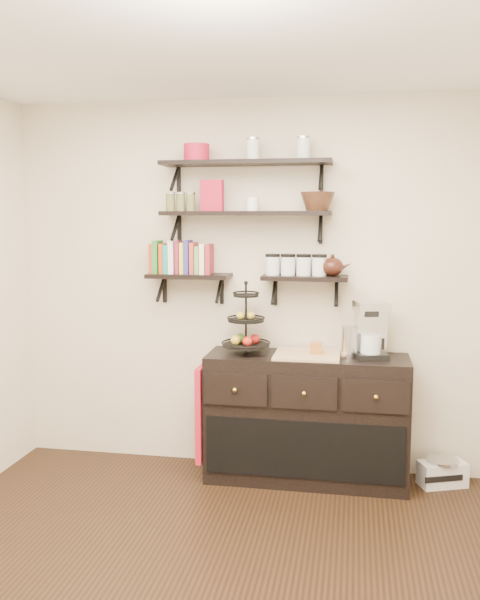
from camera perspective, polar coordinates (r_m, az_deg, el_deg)
name	(u,v)px	position (r m, az deg, el deg)	size (l,w,h in m)	color
floor	(190,596)	(3.47, -4.51, -24.95)	(3.50, 3.50, 0.00)	black
ceiling	(184,24)	(3.05, -5.08, 23.44)	(3.50, 3.50, 0.02)	white
back_wall	(249,287)	(4.67, 0.80, 1.21)	(3.50, 0.02, 2.70)	beige
shelf_top	(246,163)	(4.53, 0.54, 12.18)	(1.20, 0.27, 0.23)	black
shelf_mid	(246,214)	(4.51, 0.54, 7.75)	(1.20, 0.27, 0.23)	black
shelf_low_left	(189,277)	(4.64, -4.57, 2.10)	(0.60, 0.25, 0.23)	black
shelf_low_right	(305,279)	(4.49, 5.84, 1.92)	(0.60, 0.25, 0.23)	black
cookbooks	(182,258)	(4.64, -5.22, 3.80)	(0.43, 0.15, 0.26)	#A53613
glass_canisters	(296,266)	(4.49, 5.03, 3.04)	(0.43, 0.10, 0.13)	silver
sideboard	(306,418)	(4.58, 5.98, -10.48)	(1.40, 0.50, 0.92)	black
fruit_stand	(246,330)	(4.48, 0.58, -2.68)	(0.33, 0.33, 0.49)	black
candle	(316,348)	(4.44, 6.86, -4.31)	(0.08, 0.08, 0.08)	#9E5E24
coffee_maker	(371,331)	(4.44, 11.66, -2.71)	(0.26, 0.26, 0.39)	black
thermal_carafe	(349,342)	(4.41, 9.80, -3.76)	(0.11, 0.11, 0.22)	silver
apron	(202,412)	(4.58, -3.39, -10.02)	(0.04, 0.29, 0.68)	maroon
radio	(442,473)	(4.78, 17.73, -14.56)	(0.35, 0.28, 0.19)	silver
recipe_box	(212,196)	(4.56, -2.54, 9.36)	(0.16, 0.06, 0.22)	#AC132E
walnut_bowl	(317,202)	(4.45, 6.96, 8.77)	(0.24, 0.24, 0.13)	black
ramekins	(253,204)	(4.50, 1.13, 8.60)	(0.09, 0.09, 0.10)	white
teapot	(332,265)	(4.47, 8.31, 3.12)	(0.20, 0.15, 0.15)	black
red_pot	(197,153)	(4.60, -3.92, 13.07)	(0.18, 0.18, 0.12)	#AC132E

